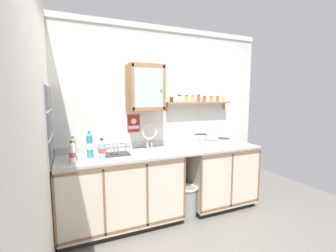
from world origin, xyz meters
The scene contains 20 objects.
floor centered at (0.00, 0.00, 0.00)m, with size 5.77×5.77×0.00m, color slate.
back_wall centered at (0.00, 0.69, 1.33)m, with size 3.37×0.07×2.64m.
side_wall_left centered at (-1.41, -0.27, 1.32)m, with size 0.05×3.47×2.64m, color silver.
lower_cabinet_run centered at (-0.62, 0.36, 0.46)m, with size 1.51×0.62×0.91m.
lower_cabinet_run_right centered at (0.87, 0.36, 0.46)m, with size 1.02×0.62×0.91m.
countertop centered at (0.00, 0.36, 0.93)m, with size 2.73×0.64×0.03m, color #B2B2AD.
backsplash centered at (0.00, 0.66, 0.98)m, with size 2.73×0.02×0.08m, color #B2B2AD.
sink centered at (-0.21, 0.40, 0.93)m, with size 0.53×0.41×0.49m.
hot_plate_stove centered at (0.86, 0.38, 0.98)m, with size 0.48×0.30×0.09m.
saucepan centered at (0.74, 0.40, 1.08)m, with size 0.34×0.19×0.10m.
bottle_soda_green_0 centered at (-1.15, 0.38, 1.07)m, with size 0.06×0.06×0.27m.
bottle_detergent_teal_1 centered at (-0.97, 0.38, 1.09)m, with size 0.07×0.07×0.32m.
bottle_water_blue_2 centered at (-0.85, 0.27, 1.05)m, with size 0.08×0.08×0.24m.
bottle_opaque_white_3 centered at (-1.16, 0.26, 1.05)m, with size 0.07×0.07×0.24m.
dish_rack centered at (-0.66, 0.40, 0.98)m, with size 0.30×0.24×0.17m.
wall_cabinet centered at (-0.24, 0.51, 1.78)m, with size 0.46×0.34×0.60m.
spice_shelf centered at (0.63, 0.60, 1.59)m, with size 1.07×0.14×0.23m.
warning_sign centered at (-0.36, 0.66, 1.29)m, with size 0.17×0.01×0.24m.
window centered at (-1.38, 0.29, 1.37)m, with size 0.03×0.74×0.83m.
trash_bin centered at (0.25, 0.21, 0.23)m, with size 0.28×0.28×0.45m.
Camera 1 is at (-1.18, -2.43, 1.66)m, focal length 24.64 mm.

